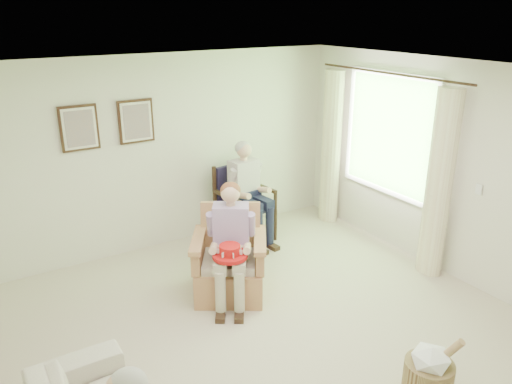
% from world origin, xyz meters
% --- Properties ---
extents(floor, '(5.50, 5.50, 0.00)m').
position_xyz_m(floor, '(0.00, 0.00, 0.00)').
color(floor, beige).
rests_on(floor, ground).
extents(back_wall, '(5.00, 0.04, 2.60)m').
position_xyz_m(back_wall, '(0.00, 2.75, 1.30)').
color(back_wall, silver).
rests_on(back_wall, ground).
extents(right_wall, '(0.04, 5.50, 2.60)m').
position_xyz_m(right_wall, '(2.50, 0.00, 1.30)').
color(right_wall, silver).
rests_on(right_wall, ground).
extents(ceiling, '(5.00, 5.50, 0.02)m').
position_xyz_m(ceiling, '(0.00, 0.00, 2.60)').
color(ceiling, white).
rests_on(ceiling, back_wall).
extents(window, '(0.13, 2.50, 1.63)m').
position_xyz_m(window, '(2.46, 1.20, 1.58)').
color(window, '#2D6B23').
rests_on(window, right_wall).
extents(curtain_left, '(0.34, 0.34, 2.30)m').
position_xyz_m(curtain_left, '(2.33, 0.22, 1.15)').
color(curtain_left, '#F3E9BE').
rests_on(curtain_left, ground).
extents(curtain_right, '(0.34, 0.34, 2.30)m').
position_xyz_m(curtain_right, '(2.33, 2.18, 1.15)').
color(curtain_right, '#F3E9BE').
rests_on(curtain_right, ground).
extents(framed_print_left, '(0.45, 0.05, 0.55)m').
position_xyz_m(framed_print_left, '(-1.15, 2.71, 1.78)').
color(framed_print_left, '#382114').
rests_on(framed_print_left, back_wall).
extents(framed_print_right, '(0.45, 0.05, 0.55)m').
position_xyz_m(framed_print_right, '(-0.45, 2.71, 1.78)').
color(framed_print_right, '#382114').
rests_on(framed_print_right, back_wall).
extents(wicker_armchair, '(0.79, 0.78, 1.01)m').
position_xyz_m(wicker_armchair, '(-0.04, 1.13, 0.32)').
color(wicker_armchair, tan).
rests_on(wicker_armchair, ground).
extents(wood_armchair, '(0.68, 0.64, 1.05)m').
position_xyz_m(wood_armchair, '(0.86, 2.34, 0.57)').
color(wood_armchair, black).
rests_on(wood_armchair, ground).
extents(person_wicker, '(0.40, 0.63, 1.33)m').
position_xyz_m(person_wicker, '(-0.04, 0.99, 0.78)').
color(person_wicker, '#BCB197').
rests_on(person_wicker, ground).
extents(person_dark, '(0.40, 0.63, 1.41)m').
position_xyz_m(person_dark, '(0.86, 2.17, 0.84)').
color(person_dark, '#181B35').
rests_on(person_dark, ground).
extents(red_hat, '(0.38, 0.38, 0.14)m').
position_xyz_m(red_hat, '(-0.18, 0.83, 0.68)').
color(red_hat, '#B71212').
rests_on(red_hat, person_wicker).
extents(hatbox, '(0.42, 0.42, 0.61)m').
position_xyz_m(hatbox, '(0.60, -1.22, 0.24)').
color(hatbox, '#A18D57').
rests_on(hatbox, ground).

